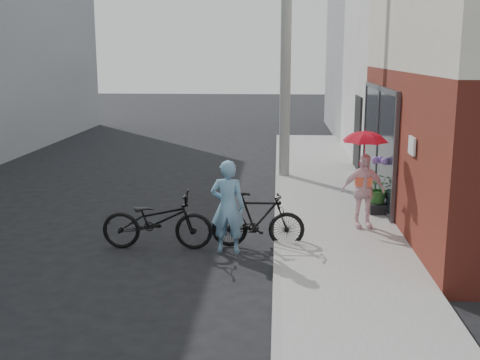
# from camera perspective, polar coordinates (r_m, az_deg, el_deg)

# --- Properties ---
(ground) EXTENTS (80.00, 80.00, 0.00)m
(ground) POSITION_cam_1_polar(r_m,az_deg,el_deg) (10.47, -1.63, -6.62)
(ground) COLOR black
(ground) RESTS_ON ground
(sidewalk) EXTENTS (2.20, 24.00, 0.12)m
(sidewalk) POSITION_cam_1_polar(r_m,az_deg,el_deg) (12.38, 8.97, -3.53)
(sidewalk) COLOR #979792
(sidewalk) RESTS_ON ground
(curb) EXTENTS (0.12, 24.00, 0.12)m
(curb) POSITION_cam_1_polar(r_m,az_deg,el_deg) (12.32, 3.58, -3.47)
(curb) COLOR #9E9E99
(curb) RESTS_ON ground
(east_building_far) EXTENTS (8.00, 8.00, 7.00)m
(east_building_far) POSITION_cam_1_polar(r_m,az_deg,el_deg) (26.63, 17.65, 11.78)
(east_building_far) COLOR gray
(east_building_far) RESTS_ON ground
(utility_pole) EXTENTS (0.28, 0.28, 7.00)m
(utility_pole) POSITION_cam_1_polar(r_m,az_deg,el_deg) (15.88, 4.37, 12.53)
(utility_pole) COLOR #9E9E99
(utility_pole) RESTS_ON ground
(officer) EXTENTS (0.61, 0.43, 1.60)m
(officer) POSITION_cam_1_polar(r_m,az_deg,el_deg) (10.12, -1.17, -2.55)
(officer) COLOR #6DA0C2
(officer) RESTS_ON ground
(bike_left) EXTENTS (1.93, 0.72, 1.00)m
(bike_left) POSITION_cam_1_polar(r_m,az_deg,el_deg) (10.49, -7.85, -3.82)
(bike_left) COLOR black
(bike_left) RESTS_ON ground
(bike_right) EXTENTS (1.64, 0.51, 0.98)m
(bike_right) POSITION_cam_1_polar(r_m,az_deg,el_deg) (10.48, 1.73, -3.80)
(bike_right) COLOR black
(bike_right) RESTS_ON ground
(kimono_woman) EXTENTS (0.86, 0.46, 1.40)m
(kimono_woman) POSITION_cam_1_polar(r_m,az_deg,el_deg) (11.43, 11.58, -1.01)
(kimono_woman) COLOR white
(kimono_woman) RESTS_ON sidewalk
(parasol) EXTENTS (0.80, 0.80, 0.71)m
(parasol) POSITION_cam_1_polar(r_m,az_deg,el_deg) (11.24, 11.81, 4.22)
(parasol) COLOR #F61C3C
(parasol) RESTS_ON kimono_woman
(planter) EXTENTS (0.40, 0.40, 0.20)m
(planter) POSITION_cam_1_polar(r_m,az_deg,el_deg) (12.65, 12.98, -2.60)
(planter) COLOR black
(planter) RESTS_ON sidewalk
(potted_plant) EXTENTS (0.57, 0.49, 0.63)m
(potted_plant) POSITION_cam_1_polar(r_m,az_deg,el_deg) (12.55, 13.07, -0.76)
(potted_plant) COLOR #2D6227
(potted_plant) RESTS_ON planter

